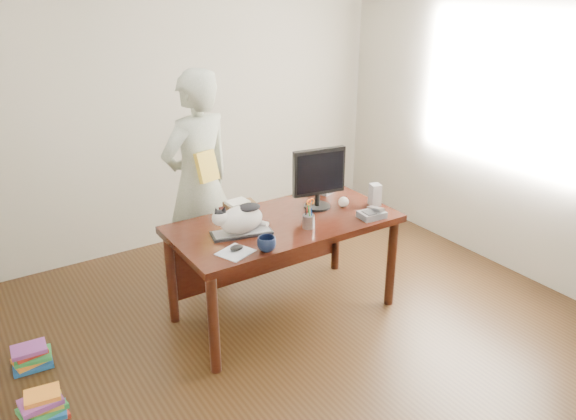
# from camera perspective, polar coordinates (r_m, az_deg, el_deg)

# --- Properties ---
(room) EXTENTS (4.50, 4.50, 4.50)m
(room) POSITION_cam_1_polar(r_m,az_deg,el_deg) (3.29, 5.25, 4.95)
(room) COLOR black
(room) RESTS_ON ground
(desk) EXTENTS (1.60, 0.80, 0.75)m
(desk) POSITION_cam_1_polar(r_m,az_deg,el_deg) (4.08, -0.99, -2.63)
(desk) COLOR black
(desk) RESTS_ON ground
(keyboard) EXTENTS (0.43, 0.24, 0.02)m
(keyboard) POSITION_cam_1_polar(r_m,az_deg,el_deg) (3.76, -4.73, -2.31)
(keyboard) COLOR black
(keyboard) RESTS_ON desk
(cat) EXTENTS (0.40, 0.25, 0.22)m
(cat) POSITION_cam_1_polar(r_m,az_deg,el_deg) (3.71, -4.96, -0.87)
(cat) COLOR silver
(cat) RESTS_ON keyboard
(monitor) EXTENTS (0.41, 0.23, 0.46)m
(monitor) POSITION_cam_1_polar(r_m,az_deg,el_deg) (4.09, 3.15, 3.54)
(monitor) COLOR black
(monitor) RESTS_ON desk
(pen_cup) EXTENTS (0.09, 0.09, 0.21)m
(pen_cup) POSITION_cam_1_polar(r_m,az_deg,el_deg) (3.83, 2.11, -0.99)
(pen_cup) COLOR gray
(pen_cup) RESTS_ON desk
(mousepad) EXTENTS (0.25, 0.24, 0.00)m
(mousepad) POSITION_cam_1_polar(r_m,az_deg,el_deg) (3.52, -5.36, -4.31)
(mousepad) COLOR silver
(mousepad) RESTS_ON desk
(mouse) EXTENTS (0.11, 0.09, 0.04)m
(mouse) POSITION_cam_1_polar(r_m,az_deg,el_deg) (3.54, -5.24, -3.83)
(mouse) COLOR black
(mouse) RESTS_ON mousepad
(coffee_mug) EXTENTS (0.17, 0.17, 0.09)m
(coffee_mug) POSITION_cam_1_polar(r_m,az_deg,el_deg) (3.52, -2.19, -3.47)
(coffee_mug) COLOR black
(coffee_mug) RESTS_ON desk
(phone) EXTENTS (0.19, 0.16, 0.08)m
(phone) POSITION_cam_1_polar(r_m,az_deg,el_deg) (4.05, 8.54, -0.39)
(phone) COLOR #5D5D61
(phone) RESTS_ON desk
(speaker) EXTENTS (0.09, 0.10, 0.16)m
(speaker) POSITION_cam_1_polar(r_m,az_deg,el_deg) (4.25, 8.83, 1.56)
(speaker) COLOR #A6A6A8
(speaker) RESTS_ON desk
(baseball) EXTENTS (0.08, 0.08, 0.08)m
(baseball) POSITION_cam_1_polar(r_m,az_deg,el_deg) (4.20, 5.67, 0.82)
(baseball) COLOR white
(baseball) RESTS_ON desk
(book_stack) EXTENTS (0.25, 0.19, 0.09)m
(book_stack) POSITION_cam_1_polar(r_m,az_deg,el_deg) (4.10, -4.95, 0.27)
(book_stack) COLOR #4B1914
(book_stack) RESTS_ON desk
(calculator) EXTENTS (0.20, 0.23, 0.06)m
(calculator) POSITION_cam_1_polar(r_m,az_deg,el_deg) (4.49, 3.42, 2.22)
(calculator) COLOR #5D5D61
(calculator) RESTS_ON desk
(person) EXTENTS (0.72, 0.57, 1.74)m
(person) POSITION_cam_1_polar(r_m,az_deg,el_deg) (4.39, -9.07, 2.76)
(person) COLOR beige
(person) RESTS_ON ground
(held_book) EXTENTS (0.18, 0.14, 0.23)m
(held_book) POSITION_cam_1_polar(r_m,az_deg,el_deg) (4.18, -8.24, 4.40)
(held_book) COLOR gold
(held_book) RESTS_ON person
(book_pile_a) EXTENTS (0.27, 0.22, 0.18)m
(book_pile_a) POSITION_cam_1_polar(r_m,az_deg,el_deg) (3.64, -23.58, -17.91)
(book_pile_a) COLOR red
(book_pile_a) RESTS_ON ground
(book_pile_b) EXTENTS (0.26, 0.20, 0.15)m
(book_pile_b) POSITION_cam_1_polar(r_m,az_deg,el_deg) (4.10, -24.63, -13.41)
(book_pile_b) COLOR #1C58A8
(book_pile_b) RESTS_ON ground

